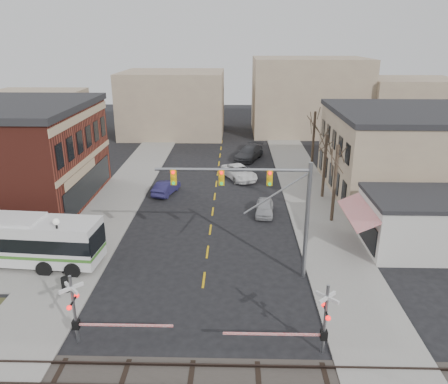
% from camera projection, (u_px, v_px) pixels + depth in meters
% --- Properties ---
extents(ground, '(160.00, 160.00, 0.00)m').
position_uv_depth(ground, '(202.00, 297.00, 27.15)').
color(ground, black).
rests_on(ground, ground).
extents(sidewalk_west, '(5.00, 60.00, 0.12)m').
position_uv_depth(sidewalk_west, '(126.00, 189.00, 46.17)').
color(sidewalk_west, gray).
rests_on(sidewalk_west, ground).
extents(sidewalk_east, '(5.00, 60.00, 0.12)m').
position_uv_depth(sidewalk_east, '(306.00, 190.00, 45.72)').
color(sidewalk_east, gray).
rests_on(sidewalk_east, ground).
extents(tan_building, '(20.30, 15.30, 8.50)m').
position_uv_depth(tan_building, '(433.00, 152.00, 44.00)').
color(tan_building, gray).
rests_on(tan_building, ground).
extents(awning_shop, '(9.74, 6.20, 4.30)m').
position_uv_depth(awning_shop, '(421.00, 222.00, 32.62)').
color(awning_shop, beige).
rests_on(awning_shop, ground).
extents(tree_east_a, '(0.28, 0.28, 6.75)m').
position_uv_depth(tree_east_a, '(335.00, 184.00, 37.01)').
color(tree_east_a, '#382B21').
rests_on(tree_east_a, sidewalk_east).
extents(tree_east_b, '(0.28, 0.28, 6.30)m').
position_uv_depth(tree_east_b, '(324.00, 166.00, 42.72)').
color(tree_east_b, '#382B21').
rests_on(tree_east_b, sidewalk_east).
extents(tree_east_c, '(0.28, 0.28, 7.20)m').
position_uv_depth(tree_east_c, '(313.00, 143.00, 50.09)').
color(tree_east_c, '#382B21').
rests_on(tree_east_c, sidewalk_east).
extents(transit_bus, '(13.41, 3.91, 3.41)m').
position_uv_depth(transit_bus, '(7.00, 239.00, 30.52)').
color(transit_bus, silver).
rests_on(transit_bus, ground).
extents(traffic_signal_mast, '(9.79, 0.30, 8.00)m').
position_uv_depth(traffic_signal_mast, '(266.00, 197.00, 27.58)').
color(traffic_signal_mast, gray).
rests_on(traffic_signal_mast, ground).
extents(rr_crossing_west, '(5.60, 1.36, 4.00)m').
position_uv_depth(rr_crossing_west, '(82.00, 310.00, 22.51)').
color(rr_crossing_west, gray).
rests_on(rr_crossing_west, ground).
extents(rr_crossing_east, '(5.60, 1.36, 4.00)m').
position_uv_depth(rr_crossing_east, '(317.00, 320.00, 21.73)').
color(rr_crossing_east, gray).
rests_on(rr_crossing_east, ground).
extents(street_lamp, '(0.44, 0.44, 4.00)m').
position_uv_depth(street_lamp, '(58.00, 234.00, 28.76)').
color(street_lamp, black).
rests_on(street_lamp, sidewalk_west).
extents(trash_bin, '(0.60, 0.60, 0.91)m').
position_uv_depth(trash_bin, '(66.00, 284.00, 27.49)').
color(trash_bin, black).
rests_on(trash_bin, sidewalk_west).
extents(car_a, '(1.92, 4.03, 1.33)m').
position_uv_depth(car_a, '(264.00, 207.00, 39.49)').
color(car_a, '#A1A1A5').
rests_on(car_a, ground).
extents(car_b, '(2.54, 4.51, 1.41)m').
position_uv_depth(car_b, '(166.00, 187.00, 44.60)').
color(car_b, '#1F1C46').
rests_on(car_b, ground).
extents(car_c, '(4.59, 6.11, 1.54)m').
position_uv_depth(car_c, '(239.00, 172.00, 49.29)').
color(car_c, white).
rests_on(car_c, ground).
extents(car_d, '(4.47, 6.41, 1.72)m').
position_uv_depth(car_d, '(249.00, 153.00, 57.02)').
color(car_d, '#37383C').
rests_on(car_d, ground).
extents(pedestrian_near, '(0.55, 0.77, 1.97)m').
position_uv_depth(pedestrian_near, '(83.00, 246.00, 31.31)').
color(pedestrian_near, '#584B46').
rests_on(pedestrian_near, sidewalk_west).
extents(pedestrian_far, '(0.86, 0.95, 1.61)m').
position_uv_depth(pedestrian_far, '(76.00, 235.00, 33.51)').
color(pedestrian_far, '#2C304D').
rests_on(pedestrian_far, sidewalk_west).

